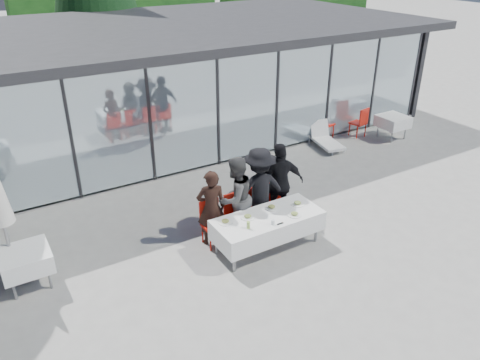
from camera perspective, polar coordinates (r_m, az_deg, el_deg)
name	(u,v)px	position (r m, az deg, el deg)	size (l,w,h in m)	color
ground	(267,245)	(9.95, 3.35, -7.86)	(90.00, 90.00, 0.00)	gray
pavilion	(185,58)	(16.69, -6.74, 14.50)	(14.80, 8.80, 3.44)	gray
dining_table	(268,225)	(9.59, 3.40, -5.50)	(2.26, 0.96, 0.75)	white
diner_a	(211,208)	(9.59, -3.51, -3.41)	(0.61, 0.61, 1.67)	black
diner_chair_a	(212,220)	(9.74, -3.47, -4.93)	(0.44, 0.44, 0.97)	red
diner_b	(235,198)	(9.79, -0.55, -2.17)	(0.89, 0.89, 1.82)	#4A4A4A
diner_chair_b	(236,213)	(9.98, -0.55, -4.05)	(0.44, 0.44, 0.97)	red
diner_c	(259,189)	(10.05, 2.36, -1.15)	(1.22, 1.22, 1.90)	black
diner_chair_c	(259,206)	(10.25, 2.31, -3.17)	(0.44, 0.44, 0.97)	red
diner_d	(280,184)	(10.32, 4.86, -0.45)	(1.11, 1.11, 1.89)	black
diner_chair_d	(279,200)	(10.51, 4.77, -2.41)	(0.44, 0.44, 0.97)	red
plate_a	(225,222)	(9.24, -1.80, -5.09)	(0.29, 0.29, 0.07)	white
plate_b	(248,217)	(9.39, 0.95, -4.50)	(0.29, 0.29, 0.07)	white
plate_c	(272,207)	(9.74, 3.88, -3.32)	(0.29, 0.29, 0.07)	white
plate_d	(297,203)	(9.93, 7.02, -2.85)	(0.29, 0.29, 0.07)	white
plate_extra	(294,214)	(9.54, 6.66, -4.16)	(0.29, 0.29, 0.07)	white
juice_bottle	(248,225)	(9.03, 1.02, -5.52)	(0.06, 0.06, 0.15)	#98BE4F
drinking_glasses	(273,222)	(9.18, 4.04, -5.18)	(0.07, 0.07, 0.10)	silver
folded_eyeglasses	(280,224)	(9.24, 4.93, -5.32)	(0.14, 0.03, 0.01)	black
spare_table_left	(26,260)	(9.40, -24.66, -8.87)	(0.86, 0.86, 0.74)	white
spare_table_right	(393,122)	(15.93, 18.14, 6.78)	(0.86, 0.86, 0.74)	white
spare_chair_a	(324,121)	(15.50, 10.20, 7.11)	(0.52, 0.52, 0.97)	red
spare_chair_b	(361,121)	(15.73, 14.49, 6.96)	(0.51, 0.51, 0.97)	red
lounger	(325,138)	(14.82, 10.29, 5.02)	(0.86, 1.43, 0.72)	white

